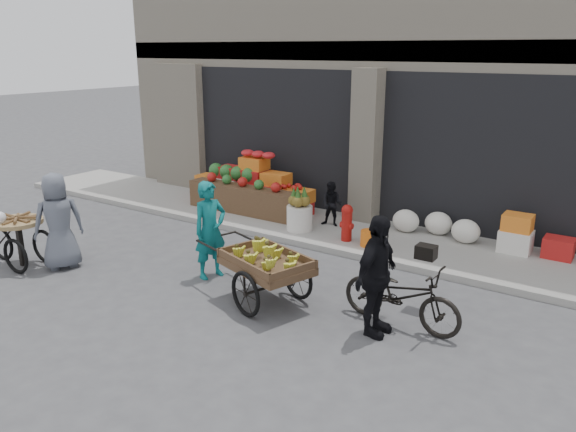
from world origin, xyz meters
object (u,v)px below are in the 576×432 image
Objects in this scene: vendor_grey at (58,221)px; cyclist at (376,276)px; pineapple_bin at (300,218)px; bicycle at (401,295)px; tricycle_cart at (19,235)px; seated_person at (332,204)px; banana_cart at (264,259)px; vendor_woman at (210,230)px; fire_hydrant at (347,221)px; orange_bucket at (369,238)px.

cyclist is at bearing 123.81° from vendor_grey.
vendor_grey reaches higher than cyclist.
vendor_grey is 5.58m from cyclist.
bicycle is at bearing -37.51° from pineapple_bin.
tricycle_cart is 0.88× the size of cyclist.
seated_person is 3.63m from banana_cart.
tricycle_cart is at bearing 131.39° from vendor_woman.
tricycle_cart reaches higher than fire_hydrant.
fire_hydrant reaches higher than pineapple_bin.
seated_person is 0.38× the size of banana_cart.
orange_bucket is (0.50, -0.05, -0.23)m from fire_hydrant.
bicycle is (2.83, -3.08, -0.13)m from seated_person.
seated_person reaches higher than tricycle_cart.
cyclist is (-0.20, -0.40, 0.37)m from bicycle.
tricycle_cart is (-4.25, -4.04, 0.06)m from fire_hydrant.
pineapple_bin is 1.11m from fire_hydrant.
vendor_woman reaches higher than fire_hydrant.
pineapple_bin is 0.31× the size of vendor_grey.
bicycle is (2.13, -2.43, -0.05)m from fire_hydrant.
vendor_grey is (0.67, 0.35, 0.27)m from tricycle_cart.
seated_person reaches higher than bicycle.
bicycle reaches higher than pineapple_bin.
tricycle_cart is at bearing 107.05° from bicycle.
vendor_woman is 1.13× the size of tricycle_cart.
seated_person is 0.65× the size of tricycle_cart.
vendor_grey is at bearing -138.25° from orange_bucket.
orange_bucket is at bearing -3.58° from pineapple_bin.
banana_cart is (-0.34, -2.83, 0.42)m from orange_bucket.
fire_hydrant is 0.42× the size of vendor_grey.
vendor_woman is at bearing 87.89° from cyclist.
vendor_woman is at bearing -114.45° from fire_hydrant.
bicycle is (3.23, -2.48, 0.08)m from pineapple_bin.
fire_hydrant is at bearing -2.60° from pineapple_bin.
orange_bucket is 0.19× the size of cyclist.
seated_person is 5.21m from vendor_grey.
pineapple_bin is 0.30× the size of bicycle.
orange_bucket is at bearing 156.72° from vendor_grey.
vendor_grey is (-3.74, -0.81, 0.15)m from banana_cart.
orange_bucket is (1.60, -0.10, -0.10)m from pineapple_bin.
vendor_woman is (-1.66, -2.51, 0.54)m from orange_bucket.
bicycle is at bearing 30.50° from banana_cart.
fire_hydrant is 3.24m from bicycle.
orange_bucket is 0.20× the size of vendor_woman.
vendor_woman is at bearing -91.39° from pineapple_bin.
fire_hydrant is 5.15m from vendor_grey.
vendor_woman is at bearing -108.22° from seated_person.
banana_cart is 1.45× the size of vendor_grey.
cyclist is at bearing 19.25° from banana_cart.
bicycle is at bearing 127.38° from vendor_grey.
seated_person is at bearing 171.42° from vendor_grey.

